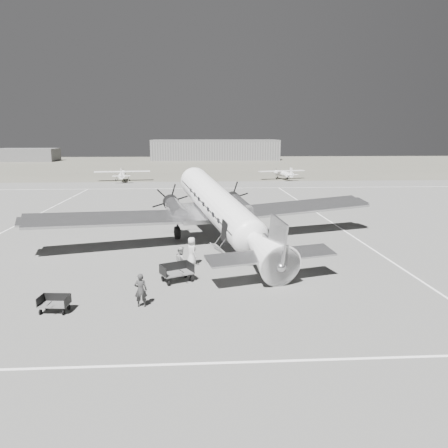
{
  "coord_description": "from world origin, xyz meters",
  "views": [
    {
      "loc": [
        -0.93,
        -28.89,
        8.38
      ],
      "look_at": [
        0.88,
        1.07,
        2.2
      ],
      "focal_mm": 35.0,
      "sensor_mm": 36.0,
      "label": 1
    }
  ],
  "objects": [
    {
      "name": "shed_secondary",
      "position": [
        -55.0,
        115.0,
        2.0
      ],
      "size": [
        18.0,
        10.0,
        4.0
      ],
      "primitive_type": "cube",
      "color": "#585858",
      "rests_on": "ground"
    },
    {
      "name": "dc3_airliner",
      "position": [
        0.88,
        3.07,
        2.71
      ],
      "size": [
        32.89,
        27.02,
        5.42
      ],
      "primitive_type": null,
      "rotation": [
        0.0,
        0.0,
        0.29
      ],
      "color": "#B6B6B8",
      "rests_on": "ground"
    },
    {
      "name": "passenger",
      "position": [
        -1.38,
        -1.43,
        0.93
      ],
      "size": [
        0.91,
        1.07,
        1.86
      ],
      "primitive_type": "imported",
      "rotation": [
        0.0,
        0.0,
        1.98
      ],
      "color": "#BCBCB9",
      "rests_on": "ground"
    },
    {
      "name": "ground_crew",
      "position": [
        -3.8,
        -8.3,
        0.85
      ],
      "size": [
        0.63,
        0.43,
        1.71
      ],
      "primitive_type": "imported",
      "rotation": [
        0.0,
        0.0,
        3.17
      ],
      "color": "#2F2F2F",
      "rests_on": "ground"
    },
    {
      "name": "taxi_line_right",
      "position": [
        12.0,
        0.0,
        0.01
      ],
      "size": [
        0.15,
        80.0,
        0.01
      ],
      "primitive_type": "cube",
      "color": "white",
      "rests_on": "ground"
    },
    {
      "name": "taxi_line_left",
      "position": [
        -18.0,
        10.0,
        0.01
      ],
      "size": [
        0.15,
        60.0,
        0.01
      ],
      "primitive_type": "cube",
      "color": "white",
      "rests_on": "ground"
    },
    {
      "name": "grass_infield",
      "position": [
        0.0,
        95.0,
        0.0
      ],
      "size": [
        260.0,
        90.0,
        0.01
      ],
      "primitive_type": "cube",
      "color": "#5B594D",
      "rests_on": "ground"
    },
    {
      "name": "taxi_line_near",
      "position": [
        0.0,
        -14.0,
        0.01
      ],
      "size": [
        60.0,
        0.15,
        0.01
      ],
      "primitive_type": "cube",
      "color": "white",
      "rests_on": "ground"
    },
    {
      "name": "hangar_main",
      "position": [
        5.0,
        120.0,
        3.3
      ],
      "size": [
        42.0,
        14.0,
        6.6
      ],
      "color": "slate",
      "rests_on": "ground"
    },
    {
      "name": "ground",
      "position": [
        0.0,
        0.0,
        0.0
      ],
      "size": [
        260.0,
        260.0,
        0.0
      ],
      "primitive_type": "plane",
      "color": "slate",
      "rests_on": "ground"
    },
    {
      "name": "baggage_cart_far",
      "position": [
        -7.86,
        -8.76,
        0.41
      ],
      "size": [
        1.55,
        1.16,
        0.82
      ],
      "primitive_type": null,
      "rotation": [
        0.0,
        0.0,
        -0.1
      ],
      "color": "#585858",
      "rests_on": "ground"
    },
    {
      "name": "light_plane_left",
      "position": [
        -14.6,
        51.55,
        1.05
      ],
      "size": [
        10.97,
        9.31,
        2.09
      ],
      "primitive_type": null,
      "rotation": [
        0.0,
        0.0,
        0.12
      ],
      "color": "white",
      "rests_on": "ground"
    },
    {
      "name": "ramp_agent",
      "position": [
        -1.98,
        -3.55,
        0.9
      ],
      "size": [
        0.85,
        1.0,
        1.8
      ],
      "primitive_type": "imported",
      "rotation": [
        0.0,
        0.0,
        1.79
      ],
      "color": "#AAAAA8",
      "rests_on": "ground"
    },
    {
      "name": "baggage_cart_near",
      "position": [
        -2.2,
        -4.64,
        0.53
      ],
      "size": [
        2.26,
        2.0,
        1.06
      ],
      "primitive_type": null,
      "rotation": [
        0.0,
        0.0,
        0.45
      ],
      "color": "#585858",
      "rests_on": "ground"
    },
    {
      "name": "light_plane_right",
      "position": [
        15.11,
        52.89,
        0.95
      ],
      "size": [
        10.76,
        9.51,
        1.91
      ],
      "primitive_type": null,
      "rotation": [
        0.0,
        0.0,
        0.25
      ],
      "color": "white",
      "rests_on": "ground"
    },
    {
      "name": "taxi_line_horizon",
      "position": [
        0.0,
        40.0,
        0.01
      ],
      "size": [
        90.0,
        0.15,
        0.01
      ],
      "primitive_type": "cube",
      "color": "white",
      "rests_on": "ground"
    }
  ]
}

